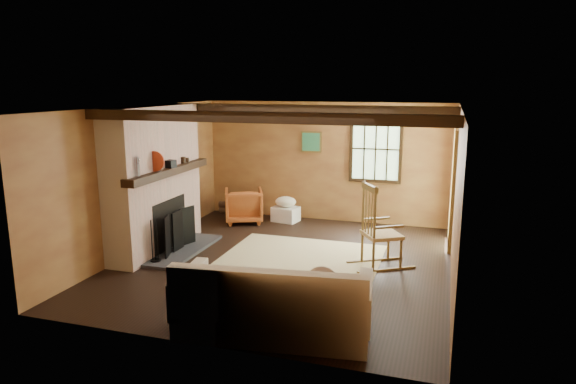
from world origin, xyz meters
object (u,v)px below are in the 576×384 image
at_px(sofa, 274,308).
at_px(armchair, 244,206).
at_px(fireplace, 156,185).
at_px(laundry_basket, 286,214).
at_px(rocking_chair, 379,232).

relative_size(sofa, armchair, 3.01).
bearing_deg(sofa, fireplace, 134.22).
relative_size(fireplace, laundry_basket, 4.80).
bearing_deg(laundry_basket, armchair, -159.31).
bearing_deg(fireplace, sofa, -38.60).
bearing_deg(armchair, rocking_chair, 124.89).
bearing_deg(laundry_basket, sofa, -73.84).
height_order(sofa, armchair, sofa).
bearing_deg(sofa, laundry_basket, 98.99).
distance_m(sofa, laundry_basket, 4.82).
distance_m(rocking_chair, armchair, 3.45).
xyz_separation_m(rocking_chair, armchair, (-2.95, 1.79, -0.21)).
bearing_deg(armchair, sofa, 92.37).
bearing_deg(rocking_chair, fireplace, 63.02).
bearing_deg(fireplace, laundry_basket, 57.57).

